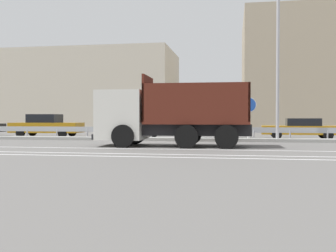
{
  "coord_description": "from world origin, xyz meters",
  "views": [
    {
      "loc": [
        4.04,
        -19.89,
        1.36
      ],
      "look_at": [
        0.57,
        0.65,
        0.91
      ],
      "focal_mm": 42.0,
      "sensor_mm": 36.0,
      "label": 1
    }
  ],
  "objects": [
    {
      "name": "lane_strip_0",
      "position": [
        1.23,
        -3.32,
        0.0
      ],
      "size": [
        64.82,
        0.16,
        0.01
      ],
      "primitive_type": "cube",
      "color": "silver",
      "rests_on": "ground_plane"
    },
    {
      "name": "parked_car_4",
      "position": [
        -2.72,
        6.06,
        0.71
      ],
      "size": [
        4.02,
        2.14,
        1.42
      ],
      "rotation": [
        0.0,
        0.0,
        1.51
      ],
      "color": "navy",
      "rests_on": "ground_plane"
    },
    {
      "name": "median_island",
      "position": [
        0.0,
        2.83,
        0.09
      ],
      "size": [
        35.65,
        1.1,
        0.18
      ],
      "primitive_type": "cube",
      "color": "gray",
      "rests_on": "ground_plane"
    },
    {
      "name": "background_building_1",
      "position": [
        10.17,
        23.82,
        5.98
      ],
      "size": [
        10.43,
        13.11,
        11.97
      ],
      "primitive_type": "cube",
      "color": "tan",
      "rests_on": "ground_plane"
    },
    {
      "name": "lane_strip_2",
      "position": [
        1.23,
        -6.69,
        0.0
      ],
      "size": [
        64.82,
        0.16,
        0.01
      ],
      "primitive_type": "cube",
      "color": "silver",
      "rests_on": "ground_plane"
    },
    {
      "name": "parked_car_6",
      "position": [
        8.21,
        5.98,
        0.68
      ],
      "size": [
        4.91,
        2.16,
        1.31
      ],
      "rotation": [
        0.0,
        0.0,
        1.52
      ],
      "color": "#B27A14",
      "rests_on": "ground_plane"
    },
    {
      "name": "ground_plane",
      "position": [
        0.0,
        0.0,
        0.0
      ],
      "size": [
        320.0,
        320.0,
        0.0
      ],
      "primitive_type": "plane",
      "color": "#605E5B"
    },
    {
      "name": "median_road_sign",
      "position": [
        4.84,
        2.83,
        1.38
      ],
      "size": [
        0.86,
        0.16,
        2.51
      ],
      "color": "white",
      "rests_on": "ground_plane"
    },
    {
      "name": "median_guardrail",
      "position": [
        0.0,
        3.84,
        0.57
      ],
      "size": [
        64.82,
        0.09,
        0.78
      ],
      "color": "#9EA0A5",
      "rests_on": "ground_plane"
    },
    {
      "name": "background_building_0",
      "position": [
        -12.84,
        24.93,
        4.52
      ],
      "size": [
        19.7,
        10.33,
        9.05
      ],
      "primitive_type": "cube",
      "color": "beige",
      "rests_on": "ground_plane"
    },
    {
      "name": "dump_truck",
      "position": [
        0.21,
        -1.55,
        1.32
      ],
      "size": [
        7.28,
        2.82,
        3.33
      ],
      "rotation": [
        0.0,
        0.0,
        1.59
      ],
      "color": "silver",
      "rests_on": "ground_plane"
    },
    {
      "name": "lane_strip_1",
      "position": [
        1.23,
        -5.66,
        0.0
      ],
      "size": [
        64.82,
        0.16,
        0.01
      ],
      "primitive_type": "cube",
      "color": "silver",
      "rests_on": "ground_plane"
    },
    {
      "name": "street_lamp_1",
      "position": [
        6.45,
        2.8,
        4.63
      ],
      "size": [
        0.71,
        2.02,
        8.35
      ],
      "color": "#ADADB2",
      "rests_on": "ground_plane"
    },
    {
      "name": "parked_car_5",
      "position": [
        2.48,
        6.28,
        0.74
      ],
      "size": [
        4.7,
        1.98,
        1.43
      ],
      "rotation": [
        0.0,
        0.0,
        1.59
      ],
      "color": "black",
      "rests_on": "ground_plane"
    },
    {
      "name": "parked_car_3",
      "position": [
        -9.07,
        6.02,
        0.79
      ],
      "size": [
        4.97,
        2.16,
        1.59
      ],
      "rotation": [
        0.0,
        0.0,
        -1.53
      ],
      "color": "#B27A14",
      "rests_on": "ground_plane"
    }
  ]
}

